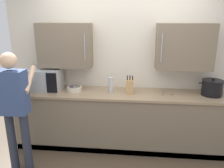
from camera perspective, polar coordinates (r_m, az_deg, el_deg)
back_wall_tiled at (r=3.59m, az=2.96°, el=6.60°), size 3.74×0.44×2.62m
counter_unit at (r=3.59m, az=2.49°, el=-9.10°), size 3.31×0.62×0.90m
microwave_oven at (r=3.69m, az=-17.65°, el=1.09°), size 0.58×0.74×0.33m
fruit_bowl at (r=3.54m, az=-9.56°, el=-1.09°), size 0.23×0.23×0.10m
wooden_spoon at (r=3.46m, az=14.07°, el=-2.35°), size 0.19×0.19×0.02m
thermos_flask at (r=3.40m, az=-0.25°, el=-0.21°), size 0.08×0.08×0.24m
stock_pot at (r=3.59m, az=24.21°, el=-0.86°), size 0.40×0.30×0.26m
knife_block at (r=3.39m, az=4.57°, el=-0.56°), size 0.11×0.15×0.28m
person_figure at (r=3.09m, az=-23.67°, el=-4.56°), size 0.44×0.58×1.62m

